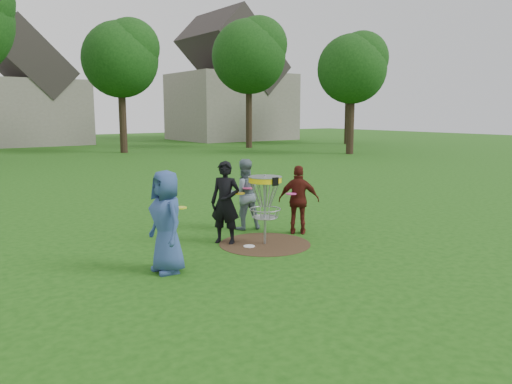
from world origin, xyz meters
TOP-DOWN VIEW (x-y plane):
  - ground at (0.00, 0.00)m, footprint 100.00×100.00m
  - dirt_patch at (0.00, 0.00)m, footprint 1.80×1.80m
  - player_blue at (-2.31, -0.45)m, footprint 0.53×0.81m
  - player_black at (-0.58, 0.53)m, footprint 0.67×0.71m
  - player_grey at (0.40, 1.31)m, footprint 0.89×0.78m
  - player_maroon at (1.09, 0.26)m, footprint 0.87×0.84m
  - disc_on_grass at (-0.37, 0.01)m, footprint 0.22×0.22m
  - disc_golf_basket at (0.00, -0.00)m, footprint 0.66×0.67m
  - held_discs at (-0.32, 0.30)m, footprint 3.08×1.66m
  - tree_row at (0.44, 20.67)m, footprint 51.20×17.42m
  - house_row at (4.78, 33.07)m, footprint 44.50×10.65m

SIDE VIEW (x-z plane):
  - ground at x=0.00m, z-range 0.00..0.00m
  - dirt_patch at x=0.00m, z-range 0.00..0.01m
  - disc_on_grass at x=-0.37m, z-range 0.00..0.02m
  - player_maroon at x=1.09m, z-range 0.00..1.46m
  - player_grey at x=0.40m, z-range 0.00..1.56m
  - player_black at x=-0.58m, z-range 0.00..1.63m
  - player_blue at x=-2.31m, z-range 0.00..1.67m
  - held_discs at x=-0.32m, z-range 0.90..1.04m
  - disc_golf_basket at x=0.00m, z-range 0.33..1.71m
  - house_row at x=4.78m, z-range -1.67..9.95m
  - tree_row at x=0.44m, z-range 1.26..11.16m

